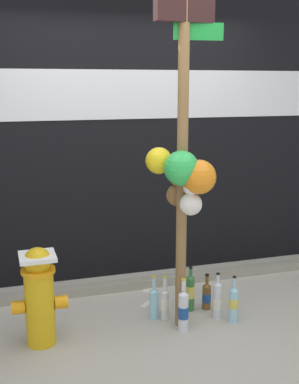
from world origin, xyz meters
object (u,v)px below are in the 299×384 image
object	(u,v)px
bottle_4	(154,302)
bottle_0	(183,310)
bottle_3	(165,303)
bottle_2	(190,292)
bottle_5	(233,303)
memorial_post	(184,147)
fire_hydrant	(39,294)
bottle_6	(207,296)
bottle_1	(217,300)

from	to	relation	value
bottle_4	bottle_0	bearing A→B (deg)	-58.48
bottle_3	bottle_4	distance (m)	0.09
bottle_2	bottle_5	xyz separation A→B (m)	(0.25, -0.29, -0.01)
memorial_post	fire_hydrant	distance (m)	1.49
bottle_0	bottle_5	bearing A→B (deg)	2.07
memorial_post	bottle_6	xyz separation A→B (m)	(0.32, 0.24, -1.30)
bottle_4	bottle_5	size ratio (longest dim) A/B	0.94
bottle_4	bottle_3	bearing A→B (deg)	-30.63
bottle_4	bottle_5	world-z (taller)	bottle_5
bottle_5	bottle_6	bearing A→B (deg)	111.95
fire_hydrant	bottle_6	distance (m)	1.42
fire_hydrant	bottle_6	bearing A→B (deg)	7.00
bottle_1	bottle_5	size ratio (longest dim) A/B	1.00
bottle_6	bottle_3	bearing A→B (deg)	-168.30
bottle_5	bottle_4	bearing A→B (deg)	157.88
bottle_1	fire_hydrant	bearing A→B (deg)	179.88
bottle_0	bottle_6	xyz separation A→B (m)	(0.32, 0.29, -0.05)
fire_hydrant	bottle_3	bearing A→B (deg)	5.06
fire_hydrant	bottle_4	bearing A→B (deg)	8.34
memorial_post	bottle_4	distance (m)	1.30
bottle_2	bottle_3	distance (m)	0.28
bottle_1	bottle_2	world-z (taller)	same
bottle_0	bottle_4	distance (m)	0.30
memorial_post	fire_hydrant	bearing A→B (deg)	176.26
bottle_1	bottle_6	xyz separation A→B (m)	(-0.02, 0.17, -0.04)
memorial_post	bottle_3	bearing A→B (deg)	117.55
bottle_0	fire_hydrant	bearing A→B (deg)	173.46
bottle_2	bottle_6	xyz separation A→B (m)	(0.14, -0.01, -0.05)
bottle_0	bottle_4	bearing A→B (deg)	121.52
bottle_0	bottle_5	size ratio (longest dim) A/B	1.10
bottle_2	bottle_6	bearing A→B (deg)	-5.97
fire_hydrant	bottle_3	xyz separation A→B (m)	(0.99, 0.09, -0.24)
fire_hydrant	bottle_0	distance (m)	1.09
memorial_post	fire_hydrant	size ratio (longest dim) A/B	3.58
fire_hydrant	bottle_1	world-z (taller)	fire_hydrant
bottle_3	bottle_6	distance (m)	0.41
memorial_post	bottle_1	xyz separation A→B (m)	(0.34, 0.07, -1.27)
fire_hydrant	bottle_2	world-z (taller)	fire_hydrant
bottle_4	bottle_2	bearing A→B (deg)	8.81
memorial_post	bottle_2	size ratio (longest dim) A/B	6.87
memorial_post	bottle_1	bearing A→B (deg)	11.25
bottle_5	bottle_6	size ratio (longest dim) A/B	1.25
memorial_post	bottle_2	xyz separation A→B (m)	(0.18, 0.26, -1.26)
bottle_1	bottle_4	bearing A→B (deg)	164.63
bottle_5	fire_hydrant	bearing A→B (deg)	175.94
bottle_1	bottle_5	xyz separation A→B (m)	(0.09, -0.10, 0.00)
bottle_0	bottle_1	xyz separation A→B (m)	(0.34, 0.12, -0.01)
fire_hydrant	bottle_4	size ratio (longest dim) A/B	2.02
bottle_1	bottle_3	xyz separation A→B (m)	(-0.42, 0.09, -0.01)
memorial_post	bottle_0	distance (m)	1.25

